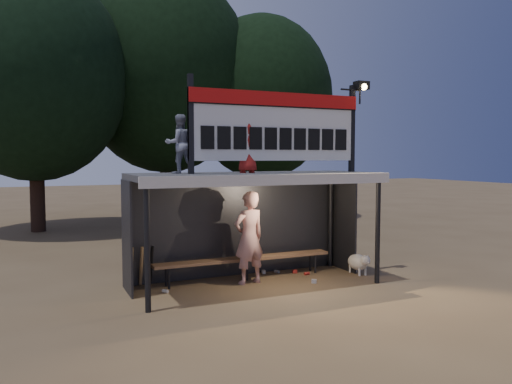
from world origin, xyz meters
The scene contains 13 objects.
ground centered at (0.00, 0.00, 0.00)m, with size 80.00×80.00×0.00m, color brown.
player centered at (-0.06, 0.18, 0.97)m, with size 0.71×0.46×1.94m, color silver.
child_a centered at (-1.52, 0.21, 2.89)m, with size 0.56×0.44×1.15m, color gray.
child_b centered at (-0.14, 0.07, 2.83)m, with size 0.50×0.33×1.03m, color maroon.
dugout_shelter centered at (0.00, 0.24, 1.85)m, with size 5.10×2.08×2.32m.
scoreboard_assembly centered at (0.56, -0.01, 3.32)m, with size 4.10×0.27×1.99m.
bench centered at (0.00, 0.55, 0.43)m, with size 4.00×0.35×0.48m.
tree_left centered at (-4.00, 10.00, 5.51)m, with size 6.46×6.46×9.27m.
tree_mid centered at (1.00, 11.50, 6.17)m, with size 7.22×7.22×10.36m.
tree_right centered at (5.00, 10.50, 5.19)m, with size 6.08×6.08×8.72m.
dog centered at (2.52, -0.09, 0.28)m, with size 0.36×0.81×0.49m.
bats centered at (-2.17, 0.82, 0.43)m, with size 0.47×0.33×0.84m.
litter centered at (0.60, 0.40, 0.04)m, with size 3.38×1.32×0.08m.
Camera 1 is at (-4.13, -9.26, 2.64)m, focal length 35.00 mm.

